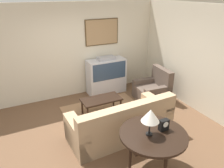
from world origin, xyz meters
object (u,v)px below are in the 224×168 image
couch (121,123)px  coffee_table (101,100)px  tv (106,76)px  console_table (153,137)px  armchair (153,90)px  table_lamp (150,116)px  mantel_clock (164,125)px

couch → coffee_table: (-0.00, 1.06, 0.06)m
tv → console_table: (-0.68, -3.31, 0.19)m
armchair → table_lamp: bearing=-33.6°
coffee_table → console_table: size_ratio=0.89×
coffee_table → mantel_clock: (0.19, -2.17, 0.52)m
coffee_table → table_lamp: table_lamp is taller
armchair → console_table: armchair is taller
console_table → table_lamp: 0.43m
coffee_table → mantel_clock: bearing=-84.9°
armchair → mantel_clock: (-1.49, -2.26, 0.62)m
table_lamp → couch: bearing=84.7°
tv → console_table: tv is taller
coffee_table → armchair: bearing=3.2°
coffee_table → table_lamp: bearing=-92.6°
couch → coffee_table: bearing=-92.0°
couch → armchair: armchair is taller
armchair → mantel_clock: 2.78m
armchair → console_table: 2.87m
armchair → tv: bearing=-131.0°
tv → table_lamp: size_ratio=2.50×
coffee_table → mantel_clock: size_ratio=5.08×
tv → armchair: bearing=-45.7°
armchair → coffee_table: 1.69m
table_lamp → mantel_clock: 0.39m
table_lamp → console_table: bearing=-5.1°
coffee_table → table_lamp: (-0.10, -2.17, 0.77)m
console_table → mantel_clock: (0.21, 0.01, 0.17)m
armchair → coffee_table: armchair is taller
couch → mantel_clock: size_ratio=11.46×
console_table → mantel_clock: mantel_clock is taller
couch → table_lamp: 1.39m
tv → coffee_table: bearing=-120.5°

